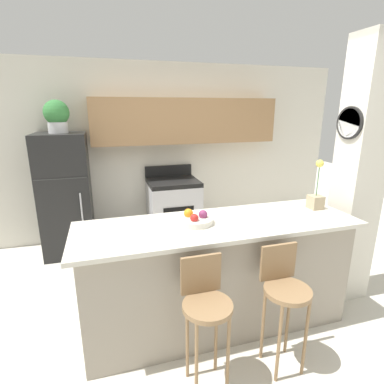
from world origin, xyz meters
The scene contains 12 objects.
ground_plane centered at (0.00, 0.00, 0.00)m, with size 14.00×14.00×0.00m, color beige.
wall_back centered at (0.12, 2.24, 1.46)m, with size 5.60×0.38×2.55m.
pillar_right centered at (1.47, 0.09, 1.28)m, with size 0.38×0.32×2.55m.
counter_bar centered at (0.00, 0.00, 0.50)m, with size 2.37×0.73×0.99m.
refrigerator centered at (-1.40, 1.94, 0.81)m, with size 0.63×0.65×1.61m.
stove_range centered at (0.05, 1.94, 0.46)m, with size 0.72×0.65×1.07m.
bar_stool_left centered at (-0.30, -0.54, 0.63)m, with size 0.34×0.34×0.95m.
bar_stool_right centered at (0.30, -0.54, 0.63)m, with size 0.34×0.34×0.95m.
potted_plant_on_fridge centered at (-1.40, 1.94, 1.82)m, with size 0.31×0.31×0.40m.
orchid_vase centered at (1.00, 0.08, 1.11)m, with size 0.12×0.12×0.47m.
fruit_bowl centered at (-0.20, 0.04, 1.03)m, with size 0.29×0.29×0.11m.
trash_bin centered at (-0.86, 1.72, 0.19)m, with size 0.28×0.28×0.38m.
Camera 1 is at (-0.88, -2.17, 1.91)m, focal length 28.00 mm.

